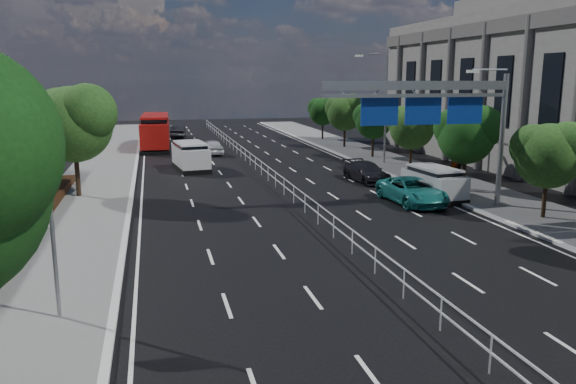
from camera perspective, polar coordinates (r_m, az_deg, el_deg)
name	(u,v)px	position (r m, az deg, el deg)	size (l,w,h in m)	color
ground	(393,290)	(19.45, 10.61, -9.74)	(160.00, 160.00, 0.00)	black
sidewalk_near	(23,322)	(18.28, -25.31, -11.89)	(5.00, 140.00, 0.14)	slate
kerb_near	(114,314)	(17.92, -17.31, -11.74)	(0.25, 140.00, 0.15)	silver
median_fence	(263,170)	(40.23, -2.53, 2.30)	(0.05, 85.00, 1.02)	silver
toilet_sign	(34,225)	(17.28, -24.36, -3.06)	(1.62, 0.18, 4.34)	gray
overhead_gantry	(438,105)	(30.19, 14.96, 8.54)	(10.24, 0.38, 7.45)	gray
streetlight_far	(383,100)	(46.20, 9.59, 9.19)	(2.78, 2.40, 9.00)	gray
civic_hall	(560,87)	(49.62, 25.92, 9.59)	(14.40, 36.00, 14.35)	slate
near_tree_back	(74,120)	(34.78, -20.89, 6.88)	(4.84, 4.51, 6.69)	black
far_tree_c	(550,152)	(30.30, 25.06, 3.71)	(3.52, 3.28, 4.94)	black
far_tree_d	(467,132)	(36.39, 17.76, 5.80)	(3.85, 3.59, 5.34)	black
far_tree_e	(413,125)	(42.96, 12.55, 6.70)	(3.63, 3.38, 5.13)	black
far_tree_f	(374,118)	(49.79, 8.74, 7.40)	(3.52, 3.28, 5.02)	black
far_tree_g	(346,111)	(56.77, 5.87, 8.24)	(3.96, 3.69, 5.45)	black
far_tree_h	(323,110)	(63.90, 3.60, 8.34)	(3.41, 3.18, 4.91)	black
white_minivan	(191,156)	(43.72, -9.85, 3.59)	(2.74, 5.18, 2.15)	black
red_bus	(156,131)	(58.05, -13.30, 6.07)	(3.07, 11.29, 3.35)	black
near_car_silver	(212,147)	(52.39, -7.76, 4.55)	(1.63, 4.06, 1.38)	silver
near_car_dark	(178,131)	(67.79, -11.11, 6.06)	(1.56, 4.47, 1.47)	black
silver_minivan	(434,183)	(33.96, 14.58, 0.88)	(2.26, 4.65, 1.87)	black
parked_car_teal	(412,191)	(32.39, 12.51, 0.11)	(2.39, 5.18, 1.44)	#19736E
parked_car_dark	(366,172)	(38.69, 7.97, 2.04)	(1.87, 4.60, 1.33)	black
pedestrian_a	(454,162)	(42.05, 16.55, 2.92)	(0.64, 0.42, 1.77)	gray
pedestrian_b	(457,177)	(36.35, 16.81, 1.47)	(0.77, 0.60, 1.59)	gray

